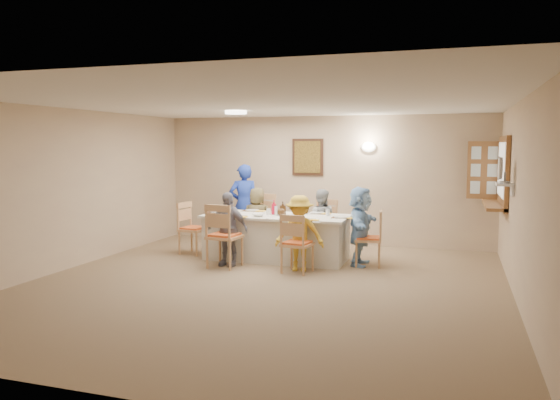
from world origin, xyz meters
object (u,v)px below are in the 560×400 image
(serving_hatch, at_px, (503,172))
(chair_front_right, at_px, (297,243))
(chair_left_end, at_px, (194,228))
(diner_right_end, at_px, (360,226))
(diner_front_right, at_px, (299,233))
(desk_fan, at_px, (503,173))
(caregiver, at_px, (244,205))
(chair_back_left, at_px, (259,222))
(chair_right_end, at_px, (368,238))
(chair_back_right, at_px, (322,226))
(diner_front_left, at_px, (228,229))
(condiment_ketchup, at_px, (274,207))
(diner_back_left, at_px, (257,219))
(chair_front_left, at_px, (225,235))
(dining_table, at_px, (276,237))
(diner_back_right, at_px, (321,222))

(serving_hatch, bearing_deg, chair_front_right, -153.50)
(chair_left_end, xyz_separation_m, diner_right_end, (2.97, 0.00, 0.17))
(chair_front_right, bearing_deg, diner_front_right, -82.11)
(desk_fan, relative_size, chair_front_right, 0.33)
(chair_front_right, xyz_separation_m, caregiver, (-1.65, 1.95, 0.33))
(chair_back_left, bearing_deg, diner_front_right, -40.96)
(chair_right_end, bearing_deg, diner_front_right, -62.54)
(chair_back_right, height_order, diner_front_left, diner_front_left)
(chair_back_right, height_order, condiment_ketchup, condiment_ketchup)
(diner_back_left, relative_size, diner_front_right, 1.00)
(serving_hatch, xyz_separation_m, chair_back_left, (-4.18, 0.12, -0.98))
(chair_front_right, xyz_separation_m, chair_right_end, (0.95, 0.80, -0.01))
(caregiver, bearing_deg, diner_right_end, 126.75)
(chair_front_left, bearing_deg, chair_right_end, -154.37)
(dining_table, distance_m, chair_left_end, 1.55)
(chair_front_right, relative_size, diner_back_left, 0.78)
(diner_front_left, bearing_deg, chair_front_right, -2.32)
(chair_right_end, bearing_deg, chair_front_left, -77.72)
(diner_front_right, distance_m, condiment_ketchup, 1.03)
(chair_right_end, distance_m, diner_back_right, 1.18)
(chair_back_right, relative_size, diner_back_left, 0.83)
(dining_table, bearing_deg, chair_right_end, 0.00)
(diner_right_end, bearing_deg, diner_back_left, 71.29)
(chair_front_left, relative_size, diner_front_right, 0.88)
(diner_back_right, height_order, caregiver, caregiver)
(diner_back_right, relative_size, diner_front_left, 0.98)
(desk_fan, bearing_deg, diner_right_end, 161.96)
(chair_front_left, bearing_deg, diner_back_right, -123.82)
(desk_fan, bearing_deg, diner_front_right, -179.73)
(chair_front_right, height_order, caregiver, caregiver)
(serving_hatch, distance_m, diner_front_right, 3.40)
(chair_back_left, bearing_deg, chair_left_end, -129.90)
(chair_back_left, relative_size, chair_front_left, 1.00)
(chair_front_left, bearing_deg, chair_left_end, -34.89)
(chair_back_right, distance_m, diner_front_right, 1.48)
(chair_front_left, distance_m, caregiver, 2.02)
(desk_fan, height_order, diner_front_left, desk_fan)
(chair_front_left, xyz_separation_m, chair_right_end, (2.15, 0.80, -0.06))
(chair_front_right, bearing_deg, diner_back_left, -43.08)
(serving_hatch, relative_size, chair_front_right, 1.65)
(diner_back_right, bearing_deg, chair_back_right, -96.38)
(diner_back_right, xyz_separation_m, diner_front_left, (-1.20, -1.36, 0.01))
(desk_fan, xyz_separation_m, diner_back_left, (-4.07, 1.35, -0.97))
(diner_back_left, height_order, diner_front_right, diner_front_right)
(chair_front_right, relative_size, caregiver, 0.58)
(diner_back_left, bearing_deg, chair_left_end, 26.27)
(dining_table, bearing_deg, diner_back_right, 48.58)
(desk_fan, height_order, diner_back_left, desk_fan)
(chair_back_right, distance_m, diner_right_end, 1.16)
(diner_back_left, relative_size, caregiver, 0.74)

